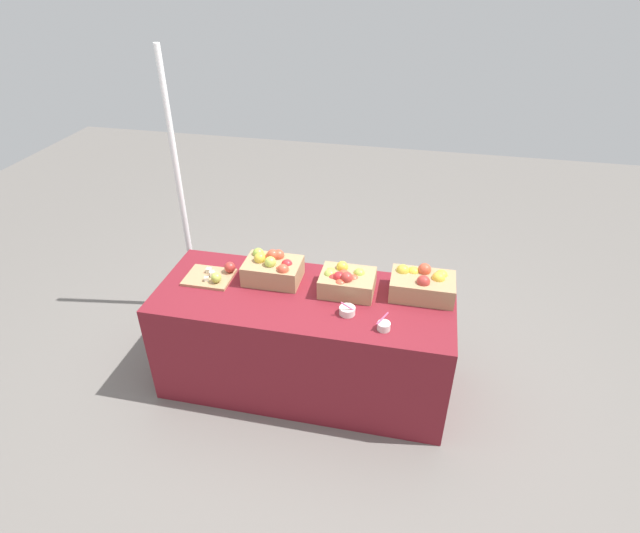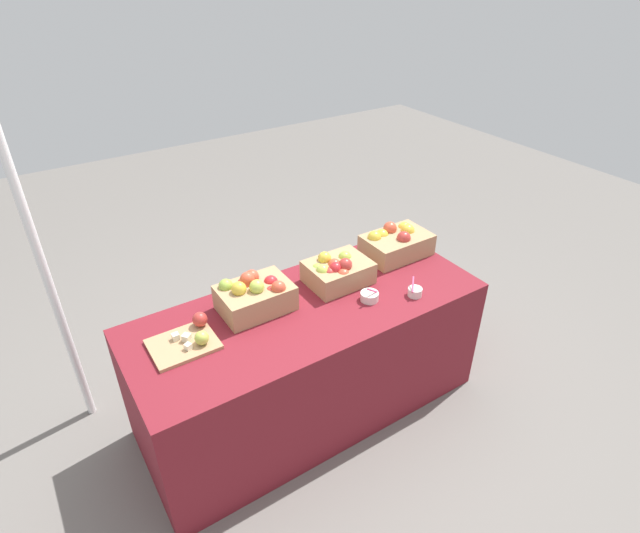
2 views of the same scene
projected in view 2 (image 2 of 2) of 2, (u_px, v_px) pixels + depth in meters
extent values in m
plane|color=slate|center=(310.00, 405.00, 3.06)|extent=(10.00, 10.00, 0.00)
cube|color=maroon|center=(309.00, 359.00, 2.86)|extent=(1.90, 0.76, 0.74)
cube|color=tan|center=(397.00, 245.00, 3.08)|extent=(0.40, 0.26, 0.13)
sphere|color=gold|center=(408.00, 231.00, 3.09)|extent=(0.08, 0.08, 0.08)
sphere|color=gold|center=(404.00, 229.00, 3.14)|extent=(0.08, 0.08, 0.08)
sphere|color=#B2332D|center=(404.00, 238.00, 3.00)|extent=(0.08, 0.08, 0.08)
sphere|color=gold|center=(382.00, 236.00, 3.07)|extent=(0.08, 0.08, 0.08)
sphere|color=gold|center=(374.00, 238.00, 3.02)|extent=(0.08, 0.08, 0.08)
sphere|color=#D14C33|center=(390.00, 228.00, 3.09)|extent=(0.08, 0.08, 0.08)
cube|color=tan|center=(338.00, 272.00, 2.82)|extent=(0.34, 0.26, 0.13)
sphere|color=#99B742|center=(318.00, 270.00, 2.78)|extent=(0.08, 0.08, 0.08)
sphere|color=#D14C33|center=(343.00, 275.00, 2.73)|extent=(0.08, 0.08, 0.08)
sphere|color=#B2332D|center=(345.00, 265.00, 2.74)|extent=(0.08, 0.08, 0.08)
sphere|color=red|center=(336.00, 269.00, 2.74)|extent=(0.08, 0.08, 0.08)
sphere|color=#B2332D|center=(330.00, 274.00, 2.74)|extent=(0.08, 0.08, 0.08)
sphere|color=#99B742|center=(345.00, 258.00, 2.85)|extent=(0.08, 0.08, 0.08)
sphere|color=gold|center=(325.00, 258.00, 2.81)|extent=(0.08, 0.08, 0.08)
sphere|color=#D14C33|center=(347.00, 266.00, 2.81)|extent=(0.08, 0.08, 0.08)
sphere|color=#B2C64C|center=(323.00, 271.00, 2.73)|extent=(0.08, 0.08, 0.08)
sphere|color=#D14C33|center=(334.00, 265.00, 2.79)|extent=(0.08, 0.08, 0.08)
cube|color=tan|center=(255.00, 298.00, 2.61)|extent=(0.37, 0.26, 0.14)
sphere|color=#B2C64C|center=(257.00, 287.00, 2.54)|extent=(0.08, 0.08, 0.08)
sphere|color=#D14C33|center=(252.00, 277.00, 2.63)|extent=(0.08, 0.08, 0.08)
sphere|color=red|center=(271.00, 283.00, 2.63)|extent=(0.08, 0.08, 0.08)
sphere|color=#D14C33|center=(245.00, 284.00, 2.60)|extent=(0.08, 0.08, 0.08)
sphere|color=#D14C33|center=(278.00, 288.00, 2.56)|extent=(0.08, 0.08, 0.08)
sphere|color=gold|center=(235.00, 290.00, 2.60)|extent=(0.08, 0.08, 0.08)
sphere|color=#B2332D|center=(272.00, 293.00, 2.58)|extent=(0.08, 0.08, 0.08)
sphere|color=gold|center=(239.00, 289.00, 2.52)|extent=(0.08, 0.08, 0.08)
sphere|color=#D14C33|center=(247.00, 279.00, 2.59)|extent=(0.08, 0.08, 0.08)
sphere|color=#99B742|center=(226.00, 286.00, 2.57)|extent=(0.08, 0.08, 0.08)
cube|color=tan|center=(183.00, 344.00, 2.39)|extent=(0.31, 0.25, 0.02)
cube|color=beige|center=(188.00, 347.00, 2.34)|extent=(0.04, 0.04, 0.03)
sphere|color=#B2C64C|center=(201.00, 337.00, 2.37)|extent=(0.07, 0.07, 0.07)
cube|color=beige|center=(176.00, 337.00, 2.40)|extent=(0.03, 0.03, 0.03)
cube|color=beige|center=(187.00, 338.00, 2.39)|extent=(0.05, 0.05, 0.04)
sphere|color=#B2332D|center=(200.00, 319.00, 2.48)|extent=(0.07, 0.07, 0.07)
cylinder|color=silver|center=(369.00, 296.00, 2.70)|extent=(0.10, 0.10, 0.05)
cylinder|color=#EA598C|center=(373.00, 291.00, 2.66)|extent=(0.08, 0.02, 0.06)
cylinder|color=silver|center=(415.00, 292.00, 2.73)|extent=(0.08, 0.08, 0.05)
cylinder|color=#EA598C|center=(413.00, 284.00, 2.71)|extent=(0.07, 0.07, 0.05)
cylinder|color=white|center=(41.00, 261.00, 2.46)|extent=(0.04, 0.04, 2.09)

